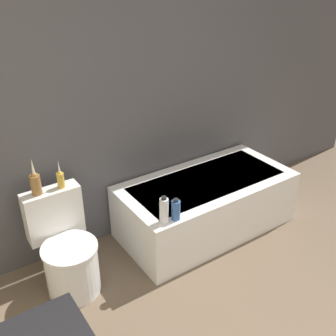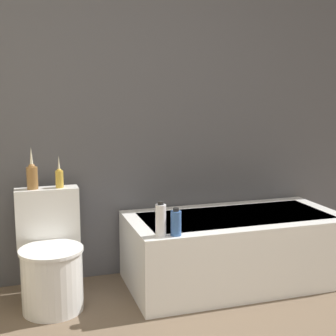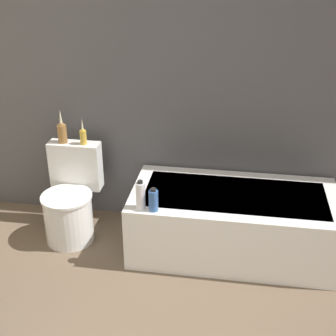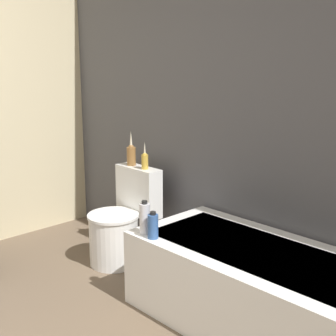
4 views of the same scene
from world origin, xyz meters
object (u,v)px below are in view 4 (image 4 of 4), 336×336
object	(u,v)px
shampoo_bottle_tall	(145,218)
shampoo_bottle_short	(153,226)
bathtub	(255,288)
toilet	(121,225)
vase_silver	(145,160)
vase_gold	(131,154)

from	to	relation	value
shampoo_bottle_tall	shampoo_bottle_short	xyz separation A→B (m)	(0.09, -0.01, -0.02)
bathtub	shampoo_bottle_tall	xyz separation A→B (m)	(-0.64, -0.30, 0.34)
toilet	vase_silver	world-z (taller)	vase_silver
toilet	shampoo_bottle_tall	distance (m)	0.77
vase_silver	shampoo_bottle_short	bearing A→B (deg)	-37.78
toilet	vase_gold	distance (m)	0.57
vase_silver	shampoo_bottle_tall	bearing A→B (deg)	-41.33
toilet	shampoo_bottle_short	bearing A→B (deg)	-23.62
shampoo_bottle_tall	toilet	bearing A→B (deg)	154.42
bathtub	vase_silver	xyz separation A→B (m)	(-1.19, 0.19, 0.55)
toilet	vase_gold	bearing A→B (deg)	114.64
vase_silver	vase_gold	bearing A→B (deg)	177.64
shampoo_bottle_tall	shampoo_bottle_short	size ratio (longest dim) A/B	1.26
toilet	vase_silver	size ratio (longest dim) A/B	3.42
vase_gold	shampoo_bottle_tall	distance (m)	0.91
shampoo_bottle_tall	vase_gold	bearing A→B (deg)	145.77
toilet	bathtub	bearing A→B (deg)	-0.33
vase_gold	shampoo_bottle_tall	xyz separation A→B (m)	(0.72, -0.49, -0.23)
bathtub	toilet	xyz separation A→B (m)	(-1.28, 0.01, 0.05)
toilet	shampoo_bottle_short	distance (m)	0.84
vase_gold	shampoo_bottle_short	bearing A→B (deg)	-31.83
bathtub	shampoo_bottle_tall	distance (m)	0.79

